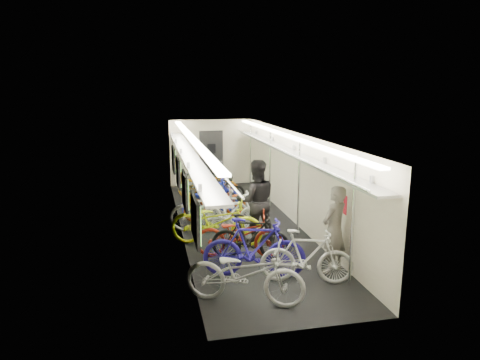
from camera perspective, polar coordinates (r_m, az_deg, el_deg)
name	(u,v)px	position (r m, az deg, el deg)	size (l,w,h in m)	color
train_car_shell	(220,159)	(11.43, -2.65, 2.81)	(10.00, 10.00, 10.00)	black
bicycle_0	(245,273)	(7.19, 0.63, -12.35)	(0.70, 2.02, 1.06)	#9E9EA2
bicycle_1	(254,248)	(8.10, 1.91, -9.06)	(0.55, 1.94, 1.17)	navy
bicycle_2	(240,235)	(9.06, -0.03, -7.31)	(0.65, 1.88, 0.99)	maroon
bicycle_3	(250,237)	(8.94, 1.39, -7.60)	(0.46, 1.63, 0.98)	black
bicycle_4	(216,221)	(9.73, -3.18, -5.54)	(0.74, 2.12, 1.11)	#C5D413
bicycle_5	(231,211)	(10.53, -1.26, -4.21)	(0.51, 1.81, 1.09)	silver
bicycle_6	(210,209)	(10.84, -4.06, -3.85)	(0.70, 2.01, 1.06)	#9E9DA1
bicycle_7	(211,196)	(11.97, -3.85, -2.17)	(0.52, 1.84, 1.11)	#1C27AA
bicycle_8	(215,202)	(11.67, -3.29, -2.90)	(0.64, 1.84, 0.97)	#90380F
bicycle_9	(220,190)	(13.01, -2.67, -1.35)	(0.45, 1.58, 0.95)	black
bicycle_10	(208,183)	(13.78, -4.35, -0.47)	(0.67, 1.93, 1.01)	orange
bicycle_11	(307,257)	(7.99, 8.88, -10.06)	(0.48, 1.70, 1.02)	silver
bicycle_12	(206,184)	(13.95, -4.59, -0.58)	(0.59, 1.69, 0.89)	#57585B
bicycle_14	(205,175)	(15.24, -4.63, 0.69)	(0.65, 1.87, 0.98)	#5C5B60
passenger_near	(334,230)	(8.43, 12.43, -6.47)	(0.63, 0.41, 1.72)	slate
passenger_mid	(256,201)	(9.86, 2.14, -2.81)	(0.94, 0.73, 1.93)	black
backpack	(351,205)	(8.65, 14.60, -3.20)	(0.26, 0.14, 0.38)	#AD1122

